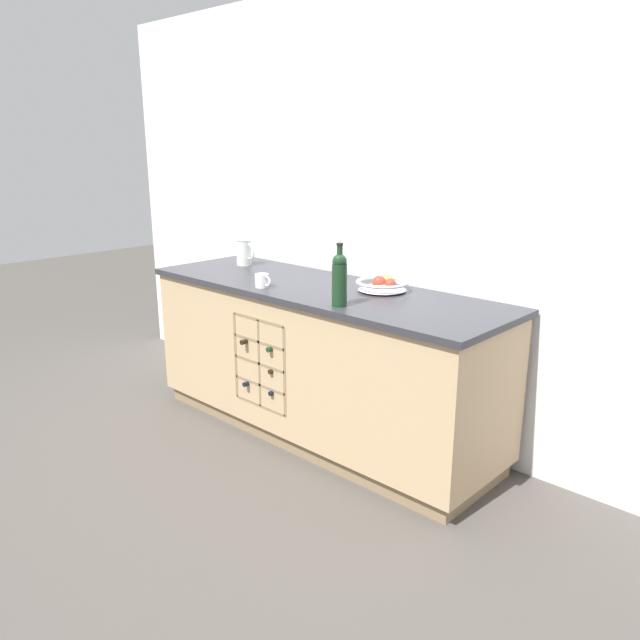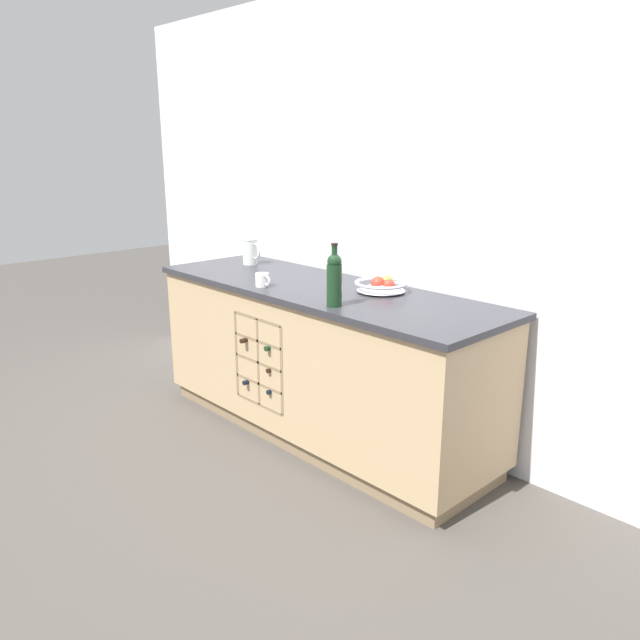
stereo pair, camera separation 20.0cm
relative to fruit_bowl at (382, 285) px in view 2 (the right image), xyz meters
name	(u,v)px [view 2 (the right image)]	position (x,y,z in m)	size (l,w,h in m)	color
ground_plane	(320,432)	(-0.33, -0.15, -0.93)	(14.00, 14.00, 0.00)	#4C4742
back_wall	(370,213)	(-0.33, 0.26, 0.34)	(4.60, 0.06, 2.55)	white
kitchen_island	(320,360)	(-0.33, -0.15, -0.48)	(2.24, 0.73, 0.89)	#8B7354
fruit_bowl	(382,285)	(0.00, 0.00, 0.00)	(0.28, 0.28, 0.09)	silver
white_pitcher	(250,251)	(-1.13, -0.03, 0.05)	(0.16, 0.10, 0.17)	silver
ceramic_mug	(263,280)	(-0.54, -0.39, 0.00)	(0.11, 0.08, 0.08)	white
standing_wine_bottle	(334,278)	(0.04, -0.40, 0.10)	(0.08, 0.08, 0.31)	#19381E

